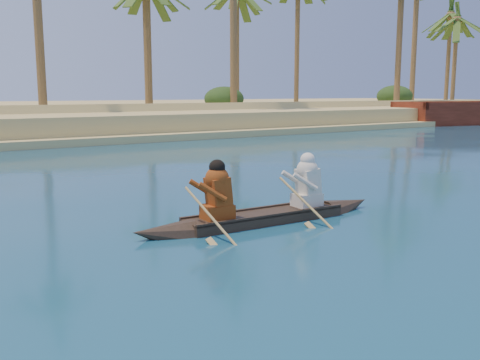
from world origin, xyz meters
TOP-DOWN VIEW (x-y plane):
  - palm_grove at (0.00, 35.00)m, footprint 110.00×14.00m
  - shrub_cluster at (0.00, 31.50)m, footprint 100.00×6.00m
  - canoe at (-1.45, 5.99)m, footprint 5.31×0.94m
  - barge_right at (31.55, 22.78)m, footprint 12.86×6.81m

SIDE VIEW (x-z plane):
  - canoe at x=-1.45m, z-range -0.45..1.01m
  - barge_right at x=31.55m, z-range -0.31..1.73m
  - shrub_cluster at x=0.00m, z-range 0.00..2.40m
  - palm_grove at x=0.00m, z-range 0.00..16.00m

